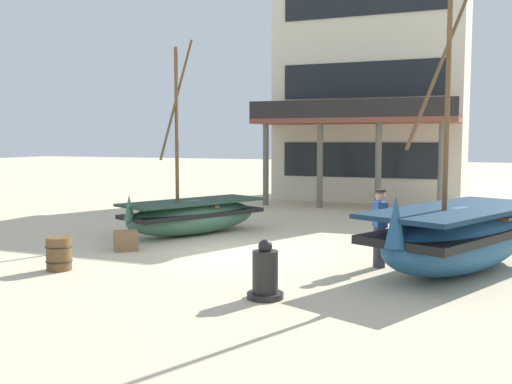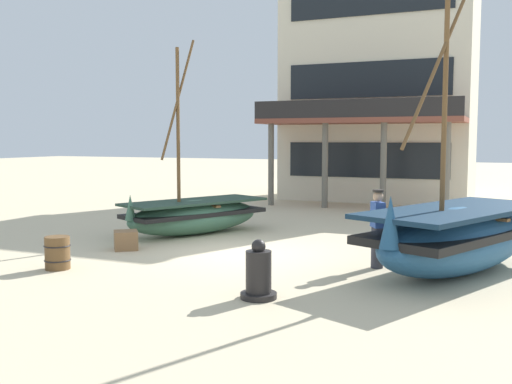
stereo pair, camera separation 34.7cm
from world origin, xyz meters
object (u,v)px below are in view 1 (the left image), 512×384
(capstan_winch, at_px, (265,275))
(harbor_building_main, at_px, (374,85))
(wooden_barrel, at_px, (59,254))
(fisherman_by_hull, at_px, (380,229))
(cargo_crate, at_px, (126,241))
(fishing_boat_near_left, at_px, (193,215))
(fishing_boat_centre_large, at_px, (458,236))

(capstan_winch, xyz_separation_m, harbor_building_main, (-1.78, 18.09, 4.78))
(capstan_winch, distance_m, harbor_building_main, 18.79)
(wooden_barrel, distance_m, harbor_building_main, 18.60)
(fisherman_by_hull, xyz_separation_m, wooden_barrel, (-6.18, -2.85, -0.48))
(fisherman_by_hull, xyz_separation_m, cargo_crate, (-6.19, -0.44, -0.60))
(cargo_crate, bearing_deg, wooden_barrel, -89.80)
(fisherman_by_hull, relative_size, capstan_winch, 1.63)
(capstan_winch, relative_size, harbor_building_main, 0.10)
(fishing_boat_near_left, relative_size, fisherman_by_hull, 3.29)
(fishing_boat_near_left, distance_m, capstan_winch, 7.16)
(fishing_boat_near_left, distance_m, fisherman_by_hull, 6.29)
(fisherman_by_hull, relative_size, cargo_crate, 2.97)
(fisherman_by_hull, distance_m, cargo_crate, 6.24)
(fishing_boat_centre_large, bearing_deg, fisherman_by_hull, -173.70)
(fisherman_by_hull, bearing_deg, cargo_crate, -175.94)
(fishing_boat_centre_large, height_order, fisherman_by_hull, fishing_boat_centre_large)
(fishing_boat_centre_large, relative_size, cargo_crate, 11.81)
(wooden_barrel, xyz_separation_m, cargo_crate, (-0.01, 2.41, -0.11))
(fishing_boat_centre_large, relative_size, fisherman_by_hull, 3.98)
(fishing_boat_centre_large, bearing_deg, fishing_boat_near_left, 163.57)
(cargo_crate, relative_size, harbor_building_main, 0.05)
(harbor_building_main, bearing_deg, fisherman_by_hull, -78.06)
(fishing_boat_near_left, distance_m, harbor_building_main, 13.59)
(fisherman_by_hull, relative_size, wooden_barrel, 2.41)
(fishing_boat_near_left, bearing_deg, fishing_boat_centre_large, -16.43)
(capstan_winch, bearing_deg, cargo_crate, 149.90)
(fisherman_by_hull, height_order, cargo_crate, fisherman_by_hull)
(capstan_winch, xyz_separation_m, cargo_crate, (-4.83, 2.80, -0.18))
(fishing_boat_centre_large, distance_m, capstan_winch, 4.52)
(capstan_winch, bearing_deg, fishing_boat_near_left, 128.59)
(capstan_winch, relative_size, cargo_crate, 1.83)
(fisherman_by_hull, xyz_separation_m, harbor_building_main, (-3.14, 14.85, 4.36))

